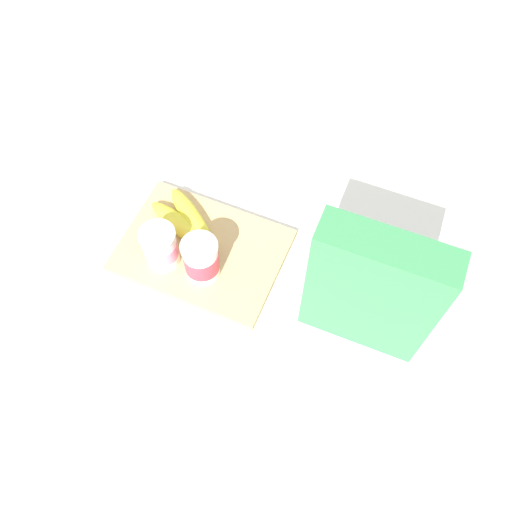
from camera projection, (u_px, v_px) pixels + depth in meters
name	position (u px, v px, depth m)	size (l,w,h in m)	color
ground_plane	(203.00, 253.00, 1.06)	(2.40, 2.40, 0.00)	silver
cutting_board	(202.00, 251.00, 1.05)	(0.31, 0.22, 0.02)	tan
cereal_box	(372.00, 292.00, 0.86)	(0.21, 0.06, 0.29)	#38844C
yogurt_cup_front	(201.00, 259.00, 0.98)	(0.07, 0.07, 0.09)	white
yogurt_cup_back	(160.00, 247.00, 0.99)	(0.07, 0.07, 0.09)	white
banana_bunch	(188.00, 223.00, 1.05)	(0.17, 0.13, 0.03)	yellow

